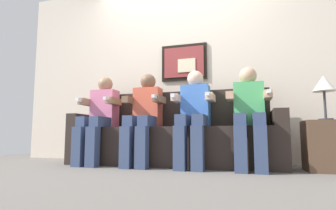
{
  "coord_description": "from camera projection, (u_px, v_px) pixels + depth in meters",
  "views": [
    {
      "loc": [
        0.88,
        -2.81,
        0.36
      ],
      "look_at": [
        0.0,
        0.15,
        0.7
      ],
      "focal_mm": 28.87,
      "sensor_mm": 36.0,
      "label": 1
    }
  ],
  "objects": [
    {
      "name": "side_table_right",
      "position": [
        327.0,
        146.0,
        2.66
      ],
      "size": [
        0.4,
        0.4,
        0.5
      ],
      "color": "brown",
      "rests_on": "ground_plane"
    },
    {
      "name": "back_wall_assembly",
      "position": [
        181.0,
        67.0,
        3.76
      ],
      "size": [
        4.93,
        0.1,
        2.6
      ],
      "color": "beige",
      "rests_on": "ground_plane"
    },
    {
      "name": "couch",
      "position": [
        172.0,
        139.0,
        3.23
      ],
      "size": [
        2.53,
        0.58,
        0.9
      ],
      "color": "#2D231E",
      "rests_on": "ground_plane"
    },
    {
      "name": "ground_plane",
      "position": [
        164.0,
        168.0,
        2.89
      ],
      "size": [
        6.41,
        6.41,
        0.0
      ],
      "primitive_type": "plane",
      "color": "#66605B"
    },
    {
      "name": "table_lamp",
      "position": [
        324.0,
        86.0,
        2.75
      ],
      "size": [
        0.22,
        0.22,
        0.46
      ],
      "color": "#333338",
      "rests_on": "side_table_right"
    },
    {
      "name": "person_leftmost",
      "position": [
        100.0,
        115.0,
        3.36
      ],
      "size": [
        0.46,
        0.56,
        1.11
      ],
      "color": "pink",
      "rests_on": "ground_plane"
    },
    {
      "name": "person_right_center",
      "position": [
        194.0,
        113.0,
        3.02
      ],
      "size": [
        0.46,
        0.56,
        1.11
      ],
      "color": "#3F72CC",
      "rests_on": "ground_plane"
    },
    {
      "name": "person_rightmost",
      "position": [
        249.0,
        111.0,
        2.85
      ],
      "size": [
        0.46,
        0.56,
        1.11
      ],
      "color": "#4CB266",
      "rests_on": "ground_plane"
    },
    {
      "name": "person_left_center",
      "position": [
        144.0,
        114.0,
        3.19
      ],
      "size": [
        0.46,
        0.56,
        1.11
      ],
      "color": "#D8593F",
      "rests_on": "ground_plane"
    }
  ]
}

